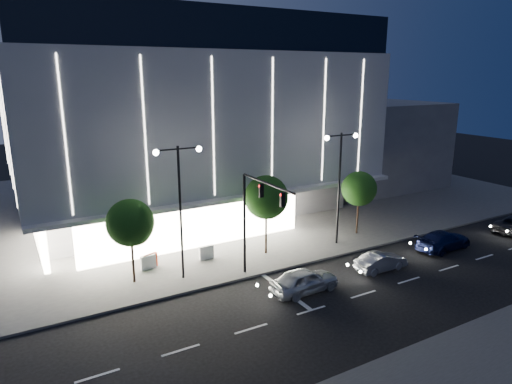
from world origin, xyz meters
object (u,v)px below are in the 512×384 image
Objects in this scene: tree_right at (359,191)px; barrier_b at (148,262)px; traffic_mast at (255,209)px; tree_left at (131,225)px; car_second at (381,262)px; street_lamp_east at (340,172)px; street_lamp_west at (180,193)px; barrier_a at (150,261)px; tree_mid at (266,200)px; barrier_d at (206,252)px; car_third at (443,240)px; car_lead at (305,280)px.

barrier_b is (-17.62, 1.53, -3.23)m from tree_right.
traffic_mast reaches higher than tree_left.
car_second is (15.49, -6.39, -3.39)m from tree_left.
street_lamp_east reaches higher than car_second.
street_lamp_west is 6.11m from barrier_a.
traffic_mast is 0.79× the size of street_lamp_east.
tree_mid is 5.59× the size of barrier_d.
street_lamp_east reaches higher than car_third.
street_lamp_west is at bearing -141.51° from barrier_d.
tree_mid reaches higher than tree_right.
car_second is at bearing 89.94° from car_third.
barrier_b is at bearing 175.02° from tree_right.
tree_left is at bearing -141.56° from barrier_b.
tree_right reaches higher than barrier_d.
tree_right is 1.08× the size of car_third.
tree_right is 17.82m from barrier_a.
car_third is at bearing -28.92° from barrier_b.
barrier_b is (-14.60, 2.55, -5.31)m from street_lamp_east.
barrier_a is at bearing 60.64° from car_second.
tree_left is (-6.97, 3.68, -0.99)m from traffic_mast.
barrier_a is at bearing 25.62° from barrier_b.
tree_left reaches higher than tree_right.
street_lamp_west is at bearing -18.94° from tree_left.
tree_right reaches higher than car_third.
traffic_mast is at bearing -63.66° from barrier_a.
street_lamp_west reaches higher than barrier_a.
street_lamp_east is at bearing -4.52° from car_second.
tree_mid is (-5.97, 1.02, -1.62)m from street_lamp_east.
tree_right is at bearing -6.21° from barrier_d.
traffic_mast is 8.81m from barrier_b.
tree_left reaches higher than barrier_d.
barrier_a is 0.22m from barrier_b.
street_lamp_east is at bearing -54.42° from car_lead.
street_lamp_west is 1.77× the size of car_third.
tree_mid is 7.41m from car_lead.
traffic_mast is 6.43× the size of barrier_d.
street_lamp_east is at bearing -19.59° from barrier_b.
street_lamp_west is 8.18× the size of barrier_d.
tree_left is at bearing 152.16° from traffic_mast.
car_third is at bearing -14.58° from tree_left.
car_third is (19.60, -4.85, -5.22)m from street_lamp_west.
barrier_a and barrier_b have the same top height.
tree_left is 6.64m from barrier_d.
tree_mid is at bearing -30.17° from barrier_a.
street_lamp_west is 8.18× the size of barrier_a.
tree_left reaches higher than car_lead.
street_lamp_east is 11.86m from barrier_d.
car_lead is 4.14× the size of barrier_b.
tree_right is 7.98m from car_second.
barrier_a is (-1.41, 2.68, -5.31)m from street_lamp_west.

